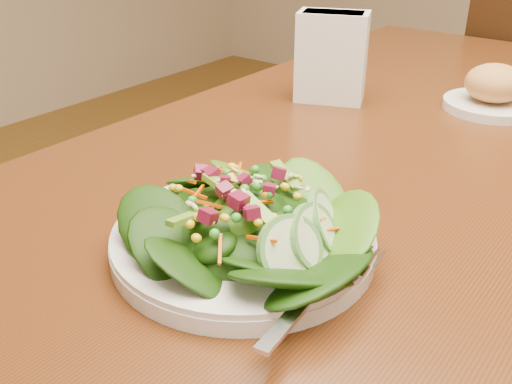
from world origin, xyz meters
TOP-DOWN VIEW (x-y plane):
  - dining_table at (0.00, 0.00)m, footprint 0.90×1.40m
  - salad_plate at (-0.07, -0.37)m, footprint 0.26×0.25m
  - bread_plate at (-0.02, 0.19)m, footprint 0.15×0.15m
  - napkin_holder at (-0.25, 0.07)m, footprint 0.13×0.10m

SIDE VIEW (x-z plane):
  - dining_table at x=0.00m, z-range 0.27..1.02m
  - salad_plate at x=-0.07m, z-range 0.74..0.81m
  - bread_plate at x=-0.02m, z-range 0.74..0.82m
  - napkin_holder at x=-0.25m, z-range 0.75..0.90m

